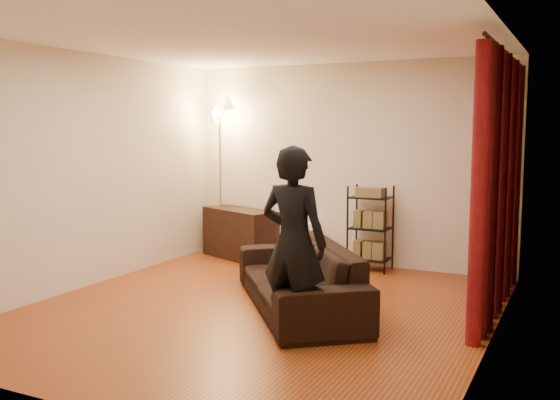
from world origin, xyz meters
The scene contains 14 objects.
floor centered at (0.00, 0.00, 0.00)m, with size 5.00×5.00×0.00m, color #964117.
ceiling centered at (0.00, 0.00, 2.70)m, with size 5.00×5.00×0.00m, color white.
wall_back centered at (0.00, 2.50, 1.35)m, with size 5.00×5.00×0.00m, color beige.
wall_front centered at (0.00, -2.50, 1.35)m, with size 5.00×5.00×0.00m, color beige.
wall_left centered at (-2.25, 0.00, 1.35)m, with size 5.00×5.00×0.00m, color beige.
wall_right centered at (2.25, 0.00, 1.35)m, with size 5.00×5.00×0.00m, color beige.
curtain_rod centered at (2.15, 1.12, 2.58)m, with size 0.04×0.04×2.65m, color black.
curtain centered at (2.13, 1.12, 1.28)m, with size 0.22×2.65×2.55m, color maroon, non-canonical shape.
sofa centered at (0.35, 0.23, 0.33)m, with size 2.28×0.89×0.67m, color black.
person centered at (0.67, -0.59, 0.85)m, with size 0.62×0.41×1.69m, color black.
media_cabinet centered at (-1.43, 2.12, 0.35)m, with size 1.20×0.45×0.70m, color black.
storage_boxes centered at (-0.48, 2.31, 0.27)m, with size 0.33×0.26×0.55m, color silver, non-canonical shape.
wire_shelf centered at (0.45, 2.22, 0.55)m, with size 0.50×0.35×1.10m, color black, non-canonical shape.
floor_lamp centered at (-1.81, 2.22, 1.11)m, with size 0.40×0.40×2.21m, color silver, non-canonical shape.
Camera 1 is at (2.93, -5.43, 1.84)m, focal length 40.00 mm.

